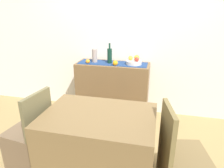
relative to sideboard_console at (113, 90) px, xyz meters
name	(u,v)px	position (x,y,z in m)	size (l,w,h in m)	color
ground_plane	(112,151)	(0.20, -0.92, -0.45)	(6.40, 6.40, 0.02)	#967E4F
room_wall_rear	(129,31)	(0.20, 0.26, 0.91)	(6.40, 0.06, 2.70)	silver
sideboard_console	(113,90)	(0.00, 0.00, 0.00)	(1.13, 0.42, 0.88)	brown
table_runner	(113,63)	(0.00, 0.00, 0.44)	(1.06, 0.32, 0.01)	navy
fruit_bowl	(134,62)	(0.33, 0.00, 0.47)	(0.24, 0.24, 0.06)	silver
apple_right	(131,58)	(0.27, 0.02, 0.53)	(0.07, 0.07, 0.07)	gold
apple_center	(137,59)	(0.38, -0.04, 0.54)	(0.07, 0.07, 0.07)	#B7372C
apple_front	(137,58)	(0.36, 0.04, 0.54)	(0.08, 0.08, 0.08)	gold
wine_bottle	(110,56)	(-0.05, 0.00, 0.56)	(0.07, 0.07, 0.31)	#103224
ceramic_vase	(95,56)	(-0.29, 0.00, 0.54)	(0.08, 0.08, 0.21)	#9F9089
orange_loose_far	(115,63)	(0.07, -0.12, 0.48)	(0.08, 0.08, 0.08)	orange
orange_loose_end	(88,61)	(-0.37, -0.09, 0.47)	(0.07, 0.07, 0.07)	orange
dining_table	(99,147)	(0.18, -1.36, -0.07)	(1.06, 0.74, 0.74)	brown
chair_near_window	(31,144)	(-0.62, -1.36, -0.17)	(0.45, 0.45, 0.90)	brown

